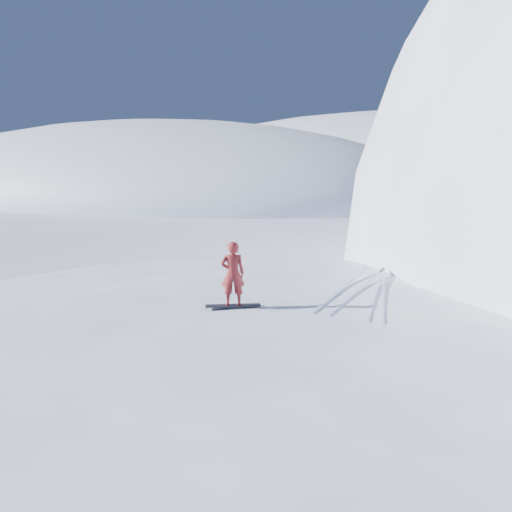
% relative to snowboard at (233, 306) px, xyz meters
% --- Properties ---
extents(ground, '(400.00, 400.00, 0.00)m').
position_rel_snowboard_xyz_m(ground, '(2.05, -1.48, -2.41)').
color(ground, white).
rests_on(ground, ground).
extents(near_ridge, '(36.00, 28.00, 4.80)m').
position_rel_snowboard_xyz_m(near_ridge, '(3.05, 1.52, -2.41)').
color(near_ridge, white).
rests_on(near_ridge, ground).
extents(far_ridge_a, '(120.00, 70.00, 28.00)m').
position_rel_snowboard_xyz_m(far_ridge_a, '(-67.95, 58.52, -2.41)').
color(far_ridge_a, white).
rests_on(far_ridge_a, ground).
extents(far_ridge_c, '(140.00, 90.00, 36.00)m').
position_rel_snowboard_xyz_m(far_ridge_c, '(-37.95, 108.52, -2.41)').
color(far_ridge_c, white).
rests_on(far_ridge_c, ground).
extents(wind_bumps, '(16.00, 14.40, 1.00)m').
position_rel_snowboard_xyz_m(wind_bumps, '(1.50, 0.64, -2.41)').
color(wind_bumps, white).
rests_on(wind_bumps, ground).
extents(snowboard, '(1.21, 1.07, 0.02)m').
position_rel_snowboard_xyz_m(snowboard, '(0.00, 0.00, 0.00)').
color(snowboard, black).
rests_on(snowboard, near_ridge).
extents(snowboarder, '(0.69, 0.66, 1.59)m').
position_rel_snowboard_xyz_m(snowboarder, '(0.00, 0.00, 0.80)').
color(snowboarder, maroon).
rests_on(snowboarder, snowboard).
extents(vapor_plume, '(11.48, 9.19, 8.04)m').
position_rel_snowboard_xyz_m(vapor_plume, '(-61.99, 40.74, -2.41)').
color(vapor_plume, white).
rests_on(vapor_plume, ground).
extents(board_tracks, '(2.68, 5.95, 0.04)m').
position_rel_snowboard_xyz_m(board_tracks, '(2.03, 3.55, 0.01)').
color(board_tracks, silver).
rests_on(board_tracks, ground).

